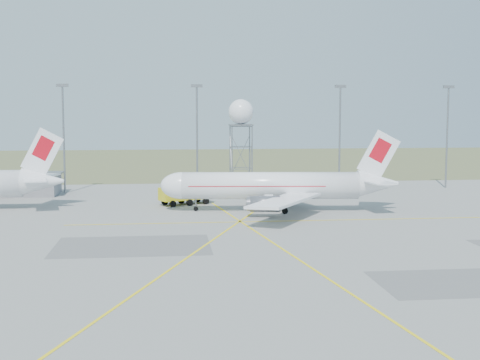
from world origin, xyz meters
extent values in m
plane|color=gray|center=(0.00, 0.00, 0.00)|extent=(400.00, 400.00, 0.00)
cube|color=#556A3A|center=(0.00, 140.00, 0.01)|extent=(400.00, 120.00, 0.03)
cube|color=gray|center=(-45.00, 64.00, 1.80)|extent=(18.00, 9.00, 3.60)
cube|color=gray|center=(-45.00, 64.00, 3.75)|extent=(19.00, 10.00, 0.30)
cylinder|color=gray|center=(-35.00, 66.00, 10.00)|extent=(0.36, 0.36, 20.00)
cube|color=gray|center=(-35.00, 66.00, 20.20)|extent=(2.20, 0.50, 0.60)
cylinder|color=gray|center=(-10.00, 66.00, 10.00)|extent=(0.36, 0.36, 20.00)
cube|color=gray|center=(-10.00, 66.00, 20.20)|extent=(2.20, 0.50, 0.60)
cylinder|color=gray|center=(18.00, 66.00, 10.00)|extent=(0.36, 0.36, 20.00)
cube|color=gray|center=(18.00, 66.00, 20.20)|extent=(2.20, 0.50, 0.60)
cylinder|color=gray|center=(40.00, 66.00, 10.00)|extent=(0.36, 0.36, 20.00)
cube|color=gray|center=(40.00, 66.00, 20.20)|extent=(2.20, 0.50, 0.60)
cylinder|color=white|center=(0.04, 39.65, 3.99)|extent=(27.58, 6.93, 4.20)
ellipsoid|color=white|center=(-13.54, 41.02, 3.99)|extent=(7.11, 4.86, 4.20)
cube|color=black|center=(-14.79, 41.15, 4.62)|extent=(1.82, 2.46, 1.02)
cone|color=white|center=(16.75, 37.95, 4.30)|extent=(6.69, 4.81, 4.20)
cube|color=white|center=(16.75, 37.95, 8.71)|extent=(6.72, 0.99, 7.90)
cube|color=red|center=(16.96, 37.93, 9.45)|extent=(3.63, 0.72, 4.05)
cube|color=white|center=(16.57, 41.35, 4.83)|extent=(3.93, 6.08, 0.19)
cube|color=white|center=(15.89, 34.66, 4.83)|extent=(3.93, 6.08, 0.19)
cube|color=white|center=(2.56, 48.89, 2.94)|extent=(10.53, 17.50, 0.38)
cube|color=white|center=(0.65, 30.09, 2.94)|extent=(13.13, 16.93, 0.38)
cylinder|color=slate|center=(-0.39, 45.81, 1.99)|extent=(4.63, 2.85, 2.41)
cylinder|color=slate|center=(-1.62, 33.69, 1.99)|extent=(4.63, 2.85, 2.41)
cube|color=red|center=(-2.05, 39.86, 4.09)|extent=(21.32, 6.34, 0.13)
cylinder|color=black|center=(-11.45, 40.81, 0.47)|extent=(0.81, 0.81, 0.94)
cube|color=black|center=(2.13, 39.43, 0.47)|extent=(1.68, 6.37, 0.94)
cylinder|color=gray|center=(2.13, 39.43, 0.94)|extent=(0.28, 0.28, 1.89)
cone|color=white|center=(-35.45, 46.08, 4.40)|extent=(6.54, 4.44, 4.30)
cube|color=white|center=(-35.45, 46.08, 8.91)|extent=(6.89, 0.47, 8.08)
cube|color=red|center=(-35.23, 46.07, 9.66)|extent=(3.71, 0.45, 4.14)
cube|color=white|center=(-35.91, 49.52, 4.94)|extent=(3.57, 5.98, 0.19)
cube|color=white|center=(-36.06, 42.65, 4.94)|extent=(3.57, 5.98, 0.19)
cylinder|color=gray|center=(-3.27, 65.97, 6.37)|extent=(0.24, 0.24, 12.73)
cylinder|color=gray|center=(0.65, 65.97, 6.37)|extent=(0.24, 0.24, 12.73)
cylinder|color=gray|center=(0.65, 69.88, 6.37)|extent=(0.24, 0.24, 12.73)
cylinder|color=gray|center=(-3.27, 69.88, 6.37)|extent=(0.24, 0.24, 12.73)
cube|color=gray|center=(-1.31, 67.92, 12.73)|extent=(4.52, 4.52, 0.24)
sphere|color=white|center=(-1.31, 67.92, 15.28)|extent=(4.90, 4.90, 4.90)
cube|color=gold|center=(-12.87, 48.09, 1.92)|extent=(9.02, 6.34, 2.11)
cube|color=gold|center=(-10.10, 49.42, 2.78)|extent=(3.24, 3.42, 1.34)
cube|color=black|center=(-9.50, 49.71, 2.88)|extent=(1.17, 2.29, 0.96)
cube|color=gray|center=(-13.73, 47.67, 3.16)|extent=(5.32, 4.16, 0.38)
camera|label=1|loc=(-16.08, -62.16, 15.83)|focal=50.00mm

